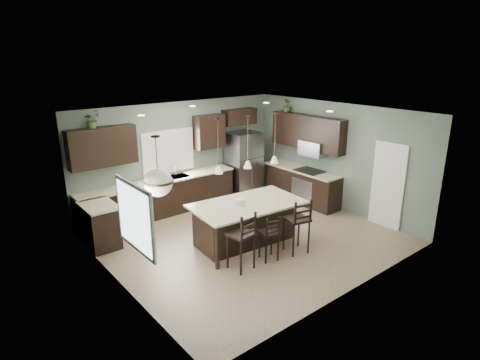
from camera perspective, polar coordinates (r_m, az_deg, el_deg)
name	(u,v)px	position (r m, az deg, el deg)	size (l,w,h in m)	color
ground	(248,238)	(9.14, 1.11, -8.20)	(6.00, 6.00, 0.00)	#9E8466
pantry_door	(388,185)	(10.00, 20.26, -0.74)	(0.04, 0.82, 2.04)	white
window_back	(168,151)	(10.55, -10.18, 4.01)	(1.35, 0.02, 1.00)	white
window_left	(134,218)	(6.43, -14.82, -5.20)	(0.02, 1.10, 1.00)	white
left_return_cabs	(100,226)	(9.11, -19.30, -6.25)	(0.60, 0.90, 0.90)	black
left_return_countertop	(98,206)	(8.94, -19.49, -3.46)	(0.66, 0.96, 0.04)	beige
back_lower_cabs	(160,198)	(10.42, -11.24, -2.55)	(4.20, 0.60, 0.90)	black
back_countertop	(160,181)	(10.26, -11.34, -0.11)	(4.20, 0.66, 0.04)	beige
sink_inset	(175,177)	(10.45, -9.18, 0.44)	(0.70, 0.45, 0.01)	gray
faucet	(176,172)	(10.39, -9.14, 1.17)	(0.02, 0.02, 0.28)	silver
back_upper_left	(102,147)	(9.62, -18.98, 4.47)	(1.55, 0.34, 0.90)	black
back_upper_right	(209,132)	(10.96, -4.38, 6.88)	(0.85, 0.34, 0.90)	black
fridge_header	(239,117)	(11.53, -0.08, 8.97)	(1.05, 0.34, 0.45)	black
right_lower_cabs	(301,186)	(11.31, 8.74, -0.79)	(0.60, 2.35, 0.90)	black
right_countertop	(302,170)	(11.16, 8.78, 1.48)	(0.66, 2.35, 0.04)	beige
cooktop	(309,171)	(10.98, 9.84, 1.29)	(0.58, 0.75, 0.02)	black
wall_oven_front	(301,190)	(10.92, 8.72, -1.46)	(0.01, 0.72, 0.60)	gray
right_upper_cabs	(307,132)	(11.03, 9.56, 6.76)	(0.34, 2.35, 0.90)	black
microwave	(313,148)	(10.90, 10.36, 4.44)	(0.40, 0.75, 0.40)	gray
refrigerator	(244,164)	(11.56, 0.51, 2.28)	(0.90, 0.74, 1.85)	#95949C
kitchen_island	(247,223)	(8.73, 1.05, -6.16)	(2.37, 1.35, 0.92)	black
serving_dish	(240,202)	(8.42, -0.05, -3.15)	(0.24, 0.24, 0.14)	silver
bar_stool_left	(241,240)	(7.67, 0.13, -8.60)	(0.44, 0.44, 1.19)	black
bar_stool_center	(269,237)	(8.07, 4.14, -8.15)	(0.36, 0.36, 0.96)	black
bar_stool_right	(297,225)	(8.37, 8.07, -6.35)	(0.45, 0.45, 1.21)	black
pendant_left	(218,147)	(7.80, -3.12, 4.78)	(0.17, 0.17, 1.10)	white
pendant_center	(248,142)	(8.17, 1.12, 5.39)	(0.17, 0.17, 1.10)	white
pendant_right	(275,138)	(8.58, 4.99, 5.92)	(0.17, 0.17, 1.10)	white
chandelier	(157,166)	(6.31, -11.70, 1.91)	(0.49, 0.49, 0.98)	beige
plant_back_left	(92,119)	(9.42, -20.33, 8.09)	(0.36, 0.31, 0.40)	#305123
plant_right_wall	(287,106)	(11.44, 6.66, 10.46)	(0.20, 0.20, 0.36)	#2B471F
room_shell	(248,165)	(8.54, 1.17, 2.12)	(6.00, 6.00, 6.00)	slate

